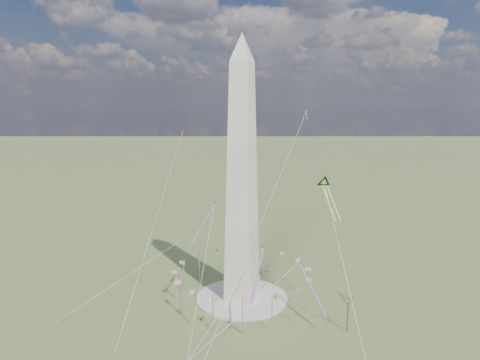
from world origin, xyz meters
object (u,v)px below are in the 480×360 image
at_px(person_west, 62,320).
at_px(kite_delta_black, 325,185).
at_px(tree_near, 348,300).
at_px(washington_monument, 242,179).

bearing_deg(person_west, kite_delta_black, -113.66).
height_order(tree_near, person_west, tree_near).
relative_size(washington_monument, tree_near, 6.38).
height_order(person_west, kite_delta_black, kite_delta_black).
bearing_deg(person_west, washington_monument, -106.44).
bearing_deg(kite_delta_black, tree_near, 94.26).
bearing_deg(tree_near, washington_monument, 168.18).
height_order(tree_near, kite_delta_black, kite_delta_black).
relative_size(washington_monument, person_west, 67.77).
distance_m(washington_monument, person_west, 81.13).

